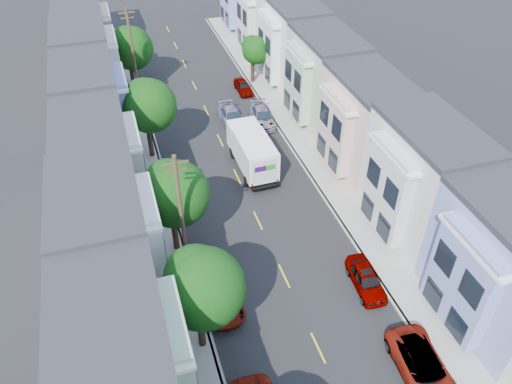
# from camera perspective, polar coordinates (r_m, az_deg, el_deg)

# --- Properties ---
(ground) EXTENTS (160.00, 160.00, 0.00)m
(ground) POSITION_cam_1_polar(r_m,az_deg,el_deg) (35.11, 3.23, -9.57)
(ground) COLOR black
(ground) RESTS_ON ground
(road_slab) EXTENTS (12.00, 70.00, 0.02)m
(road_slab) POSITION_cam_1_polar(r_m,az_deg,el_deg) (45.87, -3.19, 3.96)
(road_slab) COLOR black
(road_slab) RESTS_ON ground
(curb_left) EXTENTS (0.30, 70.00, 0.15)m
(curb_left) POSITION_cam_1_polar(r_m,az_deg,el_deg) (45.06, -10.65, 2.64)
(curb_left) COLOR gray
(curb_left) RESTS_ON ground
(curb_right) EXTENTS (0.30, 70.00, 0.15)m
(curb_right) POSITION_cam_1_polar(r_m,az_deg,el_deg) (47.37, 3.92, 5.28)
(curb_right) COLOR gray
(curb_right) RESTS_ON ground
(sidewalk_left) EXTENTS (2.60, 70.00, 0.15)m
(sidewalk_left) POSITION_cam_1_polar(r_m,az_deg,el_deg) (45.00, -12.27, 2.33)
(sidewalk_left) COLOR gray
(sidewalk_left) RESTS_ON ground
(sidewalk_right) EXTENTS (2.60, 70.00, 0.15)m
(sidewalk_right) POSITION_cam_1_polar(r_m,az_deg,el_deg) (47.80, 5.39, 5.53)
(sidewalk_right) COLOR gray
(sidewalk_right) RESTS_ON ground
(centerline) EXTENTS (0.12, 70.00, 0.01)m
(centerline) POSITION_cam_1_polar(r_m,az_deg,el_deg) (45.88, -3.19, 3.95)
(centerline) COLOR gold
(centerline) RESTS_ON ground
(townhouse_row_left) EXTENTS (5.00, 70.00, 8.50)m
(townhouse_row_left) POSITION_cam_1_polar(r_m,az_deg,el_deg) (45.08, -17.01, 1.34)
(townhouse_row_left) COLOR beige
(townhouse_row_left) RESTS_ON ground
(townhouse_row_right) EXTENTS (5.00, 70.00, 8.50)m
(townhouse_row_right) POSITION_cam_1_polar(r_m,az_deg,el_deg) (49.25, 9.51, 6.13)
(townhouse_row_right) COLOR beige
(townhouse_row_right) RESTS_ON ground
(tree_b) EXTENTS (4.70, 4.70, 7.46)m
(tree_b) POSITION_cam_1_polar(r_m,az_deg,el_deg) (27.83, -6.20, -10.94)
(tree_b) COLOR black
(tree_b) RESTS_ON ground
(tree_c) EXTENTS (4.70, 4.70, 7.44)m
(tree_c) POSITION_cam_1_polar(r_m,az_deg,el_deg) (33.97, -9.34, -0.29)
(tree_c) COLOR black
(tree_c) RESTS_ON ground
(tree_d) EXTENTS (4.70, 4.70, 7.52)m
(tree_d) POSITION_cam_1_polar(r_m,az_deg,el_deg) (44.29, -12.22, 9.55)
(tree_d) COLOR black
(tree_d) RESTS_ON ground
(tree_e) EXTENTS (4.70, 4.70, 6.87)m
(tree_e) POSITION_cam_1_polar(r_m,az_deg,el_deg) (57.60, -14.15, 15.61)
(tree_e) COLOR black
(tree_e) RESTS_ON ground
(tree_far_r) EXTENTS (3.09, 3.09, 5.35)m
(tree_far_r) POSITION_cam_1_polar(r_m,az_deg,el_deg) (57.35, -0.10, 15.84)
(tree_far_r) COLOR black
(tree_far_r) RESTS_ON ground
(utility_pole_near) EXTENTS (1.60, 0.26, 10.00)m
(utility_pole_near) POSITION_cam_1_polar(r_m,az_deg,el_deg) (31.74, -8.45, -3.28)
(utility_pole_near) COLOR #42301E
(utility_pole_near) RESTS_ON ground
(utility_pole_far) EXTENTS (1.60, 0.26, 10.00)m
(utility_pole_far) POSITION_cam_1_polar(r_m,az_deg,el_deg) (53.93, -13.81, 14.80)
(utility_pole_far) COLOR #42301E
(utility_pole_far) RESTS_ON ground
(fedex_truck) EXTENTS (2.70, 7.00, 3.36)m
(fedex_truck) POSITION_cam_1_polar(r_m,az_deg,el_deg) (43.40, -0.44, 4.75)
(fedex_truck) COLOR white
(fedex_truck) RESTS_ON ground
(lead_sedan) EXTENTS (2.15, 4.88, 1.45)m
(lead_sedan) POSITION_cam_1_polar(r_m,az_deg,el_deg) (50.59, -2.76, 8.57)
(lead_sedan) COLOR black
(lead_sedan) RESTS_ON ground
(parked_left_c) EXTENTS (2.82, 5.30, 1.42)m
(parked_left_c) POSITION_cam_1_polar(r_m,az_deg,el_deg) (33.10, -4.34, -11.77)
(parked_left_c) COLOR #989898
(parked_left_c) RESTS_ON ground
(parked_left_d) EXTENTS (2.01, 4.79, 1.53)m
(parked_left_d) POSITION_cam_1_polar(r_m,az_deg,el_deg) (40.92, -8.12, -0.07)
(parked_left_d) COLOR #380608
(parked_left_d) RESTS_ON ground
(parked_right_a) EXTENTS (2.97, 5.71, 1.53)m
(parked_right_a) POSITION_cam_1_polar(r_m,az_deg,el_deg) (31.40, 18.53, -18.53)
(parked_right_a) COLOR #595C5D
(parked_right_a) RESTS_ON ground
(parked_right_b) EXTENTS (2.03, 4.57, 1.44)m
(parked_right_b) POSITION_cam_1_polar(r_m,az_deg,el_deg) (34.70, 12.46, -9.72)
(parked_right_b) COLOR white
(parked_right_b) RESTS_ON ground
(parked_right_c) EXTENTS (2.45, 4.91, 1.42)m
(parked_right_c) POSITION_cam_1_polar(r_m,az_deg,el_deg) (50.65, 0.74, 8.64)
(parked_right_c) COLOR black
(parked_right_c) RESTS_ON ground
(parked_right_d) EXTENTS (1.51, 3.87, 1.25)m
(parked_right_d) POSITION_cam_1_polar(r_m,az_deg,el_deg) (56.47, -1.47, 11.93)
(parked_right_d) COLOR #0F1A35
(parked_right_d) RESTS_ON ground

